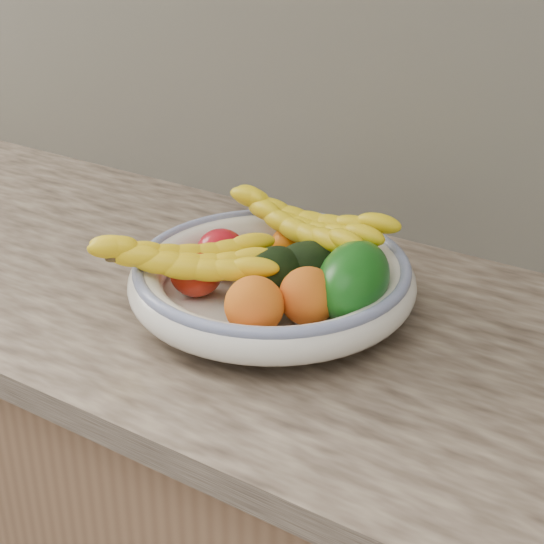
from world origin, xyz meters
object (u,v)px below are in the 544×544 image
Objects in this scene: green_mango at (353,281)px; banana_bunch_back at (304,229)px; fruit_bowl at (272,280)px; banana_bunch_front at (185,264)px.

green_mango is 0.49× the size of banana_bunch_back.
fruit_bowl is 2.80× the size of green_mango.
fruit_bowl is 0.12m from banana_bunch_front.
green_mango is 0.53× the size of banana_bunch_front.
banana_bunch_back is at bearing 93.93° from fruit_bowl.
green_mango is at bearing -12.81° from banana_bunch_front.
green_mango is 0.15m from banana_bunch_back.
banana_bunch_back is (-0.12, 0.08, 0.01)m from green_mango.
banana_bunch_front is at bearing -106.86° from banana_bunch_back.
banana_bunch_front is at bearing -168.84° from green_mango.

